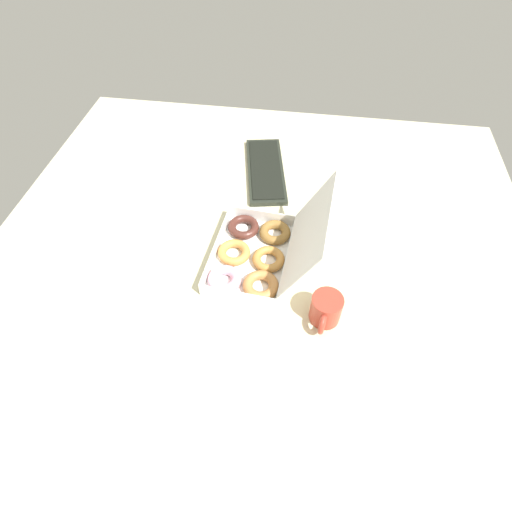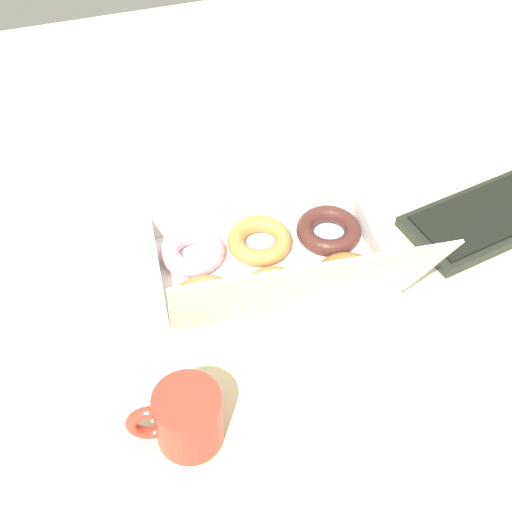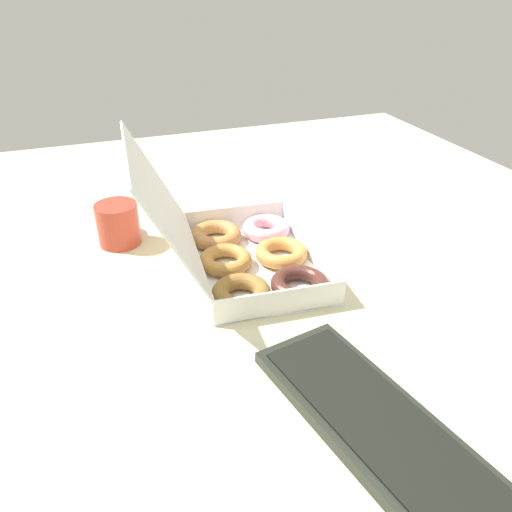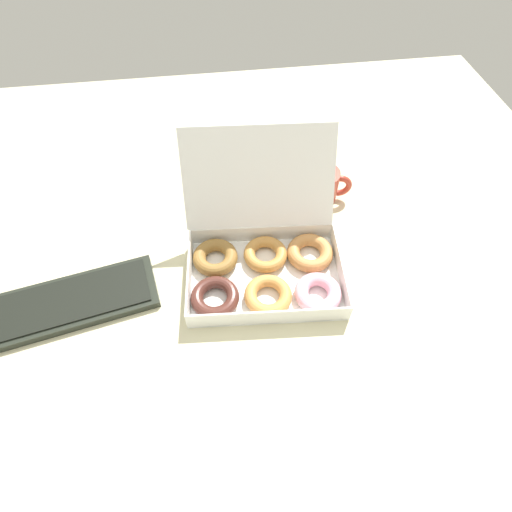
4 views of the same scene
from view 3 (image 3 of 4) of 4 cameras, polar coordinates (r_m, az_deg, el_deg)
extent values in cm
cube|color=beige|center=(99.65, -1.68, -1.51)|extent=(180.00, 180.00, 2.00)
cube|color=white|center=(98.96, -0.16, -0.93)|extent=(36.08, 25.85, 0.40)
cube|color=white|center=(84.03, 2.86, -5.29)|extent=(2.28, 23.10, 4.73)
cube|color=white|center=(112.17, -2.42, 4.57)|extent=(2.28, 23.10, 4.73)
cube|color=white|center=(100.80, 6.10, 1.21)|extent=(33.43, 3.12, 4.73)
cube|color=white|center=(95.74, -6.74, -0.55)|extent=(33.43, 3.12, 4.73)
cube|color=white|center=(89.39, -10.65, 5.97)|extent=(35.07, 13.46, 20.88)
torus|color=#4C261F|center=(90.42, 5.00, -3.20)|extent=(12.62, 12.62, 2.76)
torus|color=#CF8B44|center=(99.68, 2.89, 0.38)|extent=(10.60, 10.60, 2.79)
torus|color=#F2A8BC|center=(108.81, 1.15, 3.18)|extent=(13.63, 13.63, 3.10)
torus|color=olive|center=(87.79, -1.69, -4.23)|extent=(13.99, 13.99, 3.04)
torus|color=#B87E3B|center=(97.14, -3.44, -0.52)|extent=(14.47, 14.47, 2.70)
torus|color=#BC7E44|center=(106.37, -4.59, 2.40)|extent=(14.57, 14.57, 3.04)
cube|color=#232820|center=(68.87, 13.88, -18.51)|extent=(40.63, 20.88, 1.80)
cube|color=black|center=(68.06, 14.00, -17.90)|extent=(37.17, 18.14, 0.40)
cylinder|color=#A93729|center=(108.74, -15.49, 3.54)|extent=(8.78, 8.78, 8.95)
torus|color=#A93729|center=(112.96, -15.38, 4.61)|extent=(6.76, 2.60, 6.59)
cylinder|color=black|center=(107.51, -15.70, 4.90)|extent=(7.73, 7.73, 0.54)
cube|color=white|center=(95.90, 17.68, -3.80)|extent=(13.63, 12.63, 0.15)
camera|label=1|loc=(1.67, -20.08, 45.73)|focal=28.00mm
camera|label=2|loc=(1.16, -53.75, 37.39)|focal=50.00mm
camera|label=4|loc=(1.08, 36.51, 38.99)|focal=28.00mm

